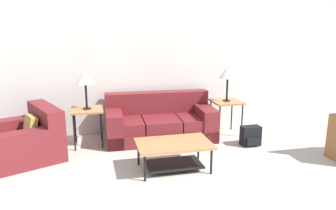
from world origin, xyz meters
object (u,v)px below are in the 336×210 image
(table_lamp_right, at_px, (228,73))
(side_table_right, at_px, (226,104))
(side_table_left, at_px, (87,113))
(coffee_table, at_px, (174,149))
(backpack, at_px, (251,136))
(couch, at_px, (160,123))
(table_lamp_left, at_px, (85,78))
(armchair, at_px, (26,141))

(table_lamp_right, bearing_deg, side_table_right, -146.31)
(side_table_left, bearing_deg, table_lamp_right, 0.00)
(coffee_table, relative_size, backpack, 3.09)
(table_lamp_right, bearing_deg, side_table_left, -180.00)
(table_lamp_right, distance_m, backpack, 1.24)
(side_table_left, bearing_deg, side_table_right, 0.00)
(side_table_right, bearing_deg, backpack, -75.70)
(couch, bearing_deg, table_lamp_left, -177.11)
(couch, height_order, backpack, couch)
(coffee_table, relative_size, side_table_left, 1.63)
(side_table_left, height_order, table_lamp_right, table_lamp_right)
(table_lamp_left, bearing_deg, backpack, -14.01)
(side_table_right, height_order, table_lamp_left, table_lamp_left)
(side_table_left, relative_size, table_lamp_right, 0.99)
(backpack, bearing_deg, table_lamp_right, 104.30)
(armchair, relative_size, table_lamp_right, 2.12)
(side_table_left, bearing_deg, armchair, -159.30)
(table_lamp_right, bearing_deg, armchair, -174.20)
(armchair, relative_size, side_table_left, 2.14)
(side_table_right, bearing_deg, side_table_left, 180.00)
(coffee_table, bearing_deg, armchair, 155.52)
(couch, xyz_separation_m, side_table_left, (-1.28, -0.06, 0.29))
(coffee_table, xyz_separation_m, side_table_right, (1.38, 1.32, 0.28))
(coffee_table, bearing_deg, side_table_right, 43.82)
(coffee_table, bearing_deg, backpack, 22.42)
(table_lamp_left, relative_size, backpack, 1.92)
(couch, xyz_separation_m, table_lamp_right, (1.28, -0.06, 0.89))
(side_table_right, bearing_deg, table_lamp_left, 180.00)
(backpack, bearing_deg, side_table_right, 104.30)
(coffee_table, relative_size, table_lamp_left, 1.61)
(couch, relative_size, table_lamp_left, 3.02)
(couch, xyz_separation_m, table_lamp_left, (-1.28, -0.06, 0.89))
(coffee_table, distance_m, table_lamp_left, 1.98)
(side_table_right, height_order, table_lamp_right, table_lamp_right)
(coffee_table, bearing_deg, table_lamp_left, 131.81)
(coffee_table, xyz_separation_m, table_lamp_right, (1.38, 1.32, 0.88))
(armchair, bearing_deg, side_table_right, 5.80)
(backpack, bearing_deg, side_table_left, 165.99)
(armchair, height_order, coffee_table, armchair)
(couch, bearing_deg, table_lamp_right, -2.90)
(table_lamp_left, xyz_separation_m, table_lamp_right, (2.57, 0.00, 0.00))
(couch, distance_m, coffee_table, 1.39)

